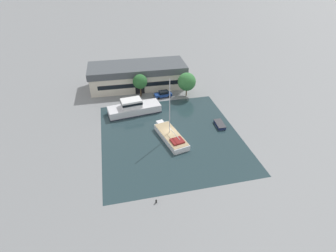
# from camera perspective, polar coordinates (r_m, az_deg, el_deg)

# --- Properties ---
(ground_plane) EXTENTS (440.00, 440.00, 0.00)m
(ground_plane) POSITION_cam_1_polar(r_m,az_deg,el_deg) (54.07, 0.53, -2.19)
(ground_plane) COLOR gray
(water_canal) EXTENTS (27.93, 30.51, 0.01)m
(water_canal) POSITION_cam_1_polar(r_m,az_deg,el_deg) (54.07, 0.53, -2.19)
(water_canal) COLOR #23383D
(water_canal) RESTS_ON ground
(warehouse_building) EXTENTS (26.56, 10.88, 6.27)m
(warehouse_building) POSITION_cam_1_polar(r_m,az_deg,el_deg) (74.43, -6.63, 10.89)
(warehouse_building) COLOR beige
(warehouse_building) RESTS_ON ground
(quay_tree_near_building) EXTENTS (3.72, 3.72, 6.01)m
(quay_tree_near_building) POSITION_cam_1_polar(r_m,az_deg,el_deg) (68.09, -6.10, 9.59)
(quay_tree_near_building) COLOR brown
(quay_tree_near_building) RESTS_ON ground
(quay_tree_by_water) EXTENTS (4.66, 4.66, 6.37)m
(quay_tree_by_water) POSITION_cam_1_polar(r_m,az_deg,el_deg) (68.06, 4.10, 9.59)
(quay_tree_by_water) COLOR brown
(quay_tree_by_water) RESTS_ON ground
(parked_car) EXTENTS (4.59, 2.21, 1.64)m
(parked_car) POSITION_cam_1_polar(r_m,az_deg,el_deg) (68.80, -1.06, 6.99)
(parked_car) COLOR navy
(parked_car) RESTS_ON ground
(sailboat_moored) EXTENTS (5.42, 11.19, 12.84)m
(sailboat_moored) POSITION_cam_1_polar(r_m,az_deg,el_deg) (52.91, 0.61, -2.19)
(sailboat_moored) COLOR white
(sailboat_moored) RESTS_ON water_canal
(motor_cruiser) EXTENTS (12.64, 5.78, 3.58)m
(motor_cruiser) POSITION_cam_1_polar(r_m,az_deg,el_deg) (61.81, -7.48, 3.91)
(motor_cruiser) COLOR silver
(motor_cruiser) RESTS_ON water_canal
(small_dinghy) EXTENTS (1.84, 3.76, 0.71)m
(small_dinghy) POSITION_cam_1_polar(r_m,az_deg,el_deg) (58.11, 11.19, 0.34)
(small_dinghy) COLOR #19234C
(small_dinghy) RESTS_ON water_canal
(mooring_bollard) EXTENTS (0.27, 0.27, 0.66)m
(mooring_bollard) POSITION_cam_1_polar(r_m,az_deg,el_deg) (41.08, -2.59, -16.01)
(mooring_bollard) COLOR black
(mooring_bollard) RESTS_ON ground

